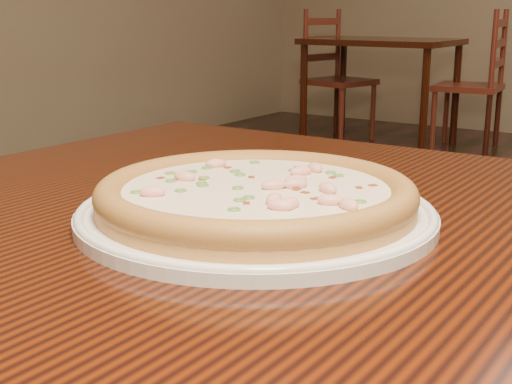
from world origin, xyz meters
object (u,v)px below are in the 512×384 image
Objects in this scene: chair_b at (477,86)px; pizza at (256,195)px; bg_table_left at (381,53)px; hero_table at (385,325)px; chair_a at (334,80)px; plate at (256,213)px.

pizza is at bearing -75.50° from chair_b.
bg_table_left is 1.05× the size of chair_b.
pizza is at bearing -157.36° from hero_table.
chair_b reaches higher than pizza.
chair_a is at bearing -171.83° from chair_b.
hero_table is 1.20× the size of bg_table_left.
pizza is 0.33× the size of chair_a.
pizza is at bearing -67.11° from bg_table_left.
plate is at bearing -157.38° from hero_table.
plate is 0.37× the size of chair_b.
plate is 0.02m from pizza.
chair_b is (-1.24, 4.27, -0.21)m from hero_table.
chair_b reaches higher than bg_table_left.
chair_b is (-1.12, 4.32, -0.32)m from plate.
pizza is at bearing 7.72° from plate.
plate is at bearing -67.11° from bg_table_left.
plate is 4.70m from chair_a.
bg_table_left is at bearing 112.89° from pizza.
chair_b is (-1.12, 4.32, -0.34)m from pizza.
plate is 4.48m from chair_b.
chair_a is (-2.26, 4.13, -0.21)m from hero_table.
hero_table is 0.18m from pizza.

